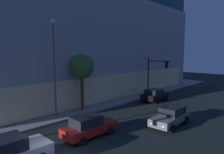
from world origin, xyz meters
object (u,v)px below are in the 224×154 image
object	(u,v)px
traffic_light_far_corner	(155,71)
sidewalk_tree	(82,67)
car_grey	(171,116)
car_black	(155,95)
modern_building	(68,42)
car_silver	(7,153)
street_lamp_sidewalk	(54,58)
car_red	(89,126)

from	to	relation	value
traffic_light_far_corner	sidewalk_tree	size ratio (longest dim) A/B	0.91
traffic_light_far_corner	car_grey	world-z (taller)	traffic_light_far_corner
sidewalk_tree	car_black	distance (m)	10.71
modern_building	car_grey	distance (m)	25.42
traffic_light_far_corner	car_silver	bearing A→B (deg)	-168.62
street_lamp_sidewalk	car_silver	world-z (taller)	street_lamp_sidewalk
modern_building	car_red	distance (m)	24.86
traffic_light_far_corner	street_lamp_sidewalk	size ratio (longest dim) A/B	0.60
car_red	car_grey	xyz separation A→B (m)	(6.59, -3.28, 0.02)
car_red	car_grey	size ratio (longest dim) A/B	0.91
traffic_light_far_corner	car_red	bearing A→B (deg)	-165.08
modern_building	car_grey	xyz separation A→B (m)	(-5.52, -23.67, -7.46)
car_grey	street_lamp_sidewalk	bearing A→B (deg)	125.06
sidewalk_tree	car_red	size ratio (longest dim) A/B	1.40
sidewalk_tree	modern_building	bearing A→B (deg)	60.71
car_red	car_black	distance (m)	13.60
car_silver	car_black	xyz separation A→B (m)	(19.14, 2.71, -0.05)
sidewalk_tree	car_grey	bearing A→B (deg)	-73.84
car_silver	car_grey	bearing A→B (deg)	-14.34
car_black	traffic_light_far_corner	bearing A→B (deg)	32.16
car_silver	car_red	size ratio (longest dim) A/B	1.02
modern_building	traffic_light_far_corner	bearing A→B (deg)	-76.31
modern_building	traffic_light_far_corner	size ratio (longest dim) A/B	6.80
traffic_light_far_corner	car_black	world-z (taller)	traffic_light_far_corner
car_grey	car_red	bearing A→B (deg)	153.51
modern_building	car_red	xyz separation A→B (m)	(-12.11, -20.39, -7.48)
traffic_light_far_corner	street_lamp_sidewalk	bearing A→B (deg)	175.70
car_black	street_lamp_sidewalk	bearing A→B (deg)	167.52
modern_building	street_lamp_sidewalk	bearing A→B (deg)	-127.92
sidewalk_tree	car_red	world-z (taller)	sidewalk_tree
street_lamp_sidewalk	car_black	bearing A→B (deg)	-12.48
modern_building	car_black	xyz separation A→B (m)	(1.25, -17.80, -7.45)
street_lamp_sidewalk	sidewalk_tree	xyz separation A→B (m)	(3.48, 0.39, -1.02)
car_red	car_black	size ratio (longest dim) A/B	1.02
traffic_light_far_corner	car_red	size ratio (longest dim) A/B	1.28
street_lamp_sidewalk	car_grey	size ratio (longest dim) A/B	1.94
modern_building	street_lamp_sidewalk	xyz separation A→B (m)	(-11.64, -14.94, -2.47)
traffic_light_far_corner	car_grey	bearing A→B (deg)	-141.35
modern_building	street_lamp_sidewalk	world-z (taller)	modern_building
traffic_light_far_corner	car_grey	xyz separation A→B (m)	(-9.45, -7.55, -2.94)
sidewalk_tree	car_grey	xyz separation A→B (m)	(2.64, -9.12, -3.96)
traffic_light_far_corner	car_black	size ratio (longest dim) A/B	1.32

